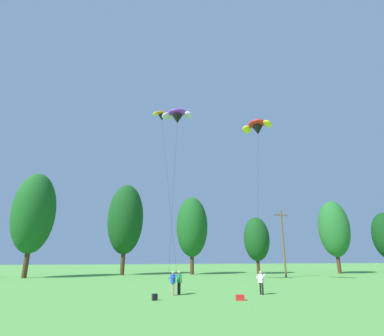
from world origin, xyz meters
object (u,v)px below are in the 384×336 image
Objects in this scene: utility_pole at (283,241)px; kite_flyer_near at (173,281)px; kite_flyer_mid at (179,281)px; kite_flyer_far at (261,280)px; parafoil_kite_far_red_yellow at (257,127)px; picnic_cooler at (240,298)px; parafoil_kite_high_purple at (177,116)px; parafoil_kite_mid_orange at (162,116)px; backpack at (155,297)px.

utility_pole is 24.35m from kite_flyer_near.
kite_flyer_mid is 6.17m from kite_flyer_far.
kite_flyer_mid is 20.37m from parafoil_kite_far_red_yellow.
kite_flyer_mid is at bearing -36.48° from picnic_cooler.
parafoil_kite_high_purple is (-16.58, -8.30, 13.63)m from utility_pole.
utility_pole is 5.36× the size of kite_flyer_mid.
parafoil_kite_far_red_yellow is (10.01, -13.18, -6.94)m from parafoil_kite_mid_orange.
kite_flyer_far is (-11.34, -16.93, -3.79)m from utility_pole.
utility_pole is at bearing 41.89° from kite_flyer_near.
utility_pole reaches higher than kite_flyer_mid.
parafoil_kite_high_purple is 9.52m from parafoil_kite_far_red_yellow.
parafoil_kite_mid_orange reaches higher than parafoil_kite_high_purple.
kite_flyer_near is 30.73m from parafoil_kite_mid_orange.
kite_flyer_near is 3.25× the size of picnic_cooler.
kite_flyer_far is 0.10× the size of parafoil_kite_high_purple.
kite_flyer_near is at bearing -147.95° from parafoil_kite_far_red_yellow.
picnic_cooler is at bearing -137.20° from kite_flyer_far.
backpack is at bearing -105.83° from parafoil_kite_high_purple.
kite_flyer_far is (6.57, -0.87, 0.00)m from kite_flyer_near.
parafoil_kite_mid_orange is (0.20, 19.47, 23.41)m from kite_flyer_mid.
utility_pole is 20.73m from kite_flyer_far.
parafoil_kite_high_purple is 44.12× the size of backpack.
backpack is at bearing -0.32° from picnic_cooler.
picnic_cooler is at bearing -40.21° from kite_flyer_near.
kite_flyer_far reaches higher than picnic_cooler.
parafoil_kite_mid_orange reaches higher than kite_flyer_far.
kite_flyer_far is 3.69m from picnic_cooler.
kite_flyer_near and kite_flyer_mid have the same top height.
kite_flyer_mid is at bearing -138.03° from utility_pole.
parafoil_kite_high_purple is at bearing 121.26° from kite_flyer_far.
parafoil_kite_far_red_yellow reaches higher than kite_flyer_far.
parafoil_kite_mid_orange is 17.95m from parafoil_kite_far_red_yellow.
kite_flyer_mid is 3.25× the size of picnic_cooler.
parafoil_kite_mid_orange is 32.84m from backpack.
parafoil_kite_high_purple is (-5.24, 8.64, 17.42)m from kite_flyer_far.
parafoil_kite_mid_orange reaches higher than backpack.
kite_flyer_mid is at bearing 167.73° from kite_flyer_far.
kite_flyer_far is at bearing -7.56° from kite_flyer_near.
parafoil_kite_far_red_yellow reaches higher than backpack.
parafoil_kite_mid_orange reaches higher than kite_flyer_near.
parafoil_kite_mid_orange is 1.44× the size of parafoil_kite_far_red_yellow.
kite_flyer_near is 0.69m from kite_flyer_mid.
kite_flyer_far is at bearing -58.74° from parafoil_kite_high_purple.
utility_pole is 24.34m from picnic_cooler.
utility_pole is 17.42× the size of picnic_cooler.
kite_flyer_mid is (0.54, 0.44, -0.01)m from kite_flyer_near.
utility_pole is 22.65× the size of backpack.
parafoil_kite_mid_orange reaches higher than kite_flyer_mid.
kite_flyer_mid is 4.23× the size of backpack.
parafoil_kite_far_red_yellow is at bearing -52.80° from parafoil_kite_mid_orange.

